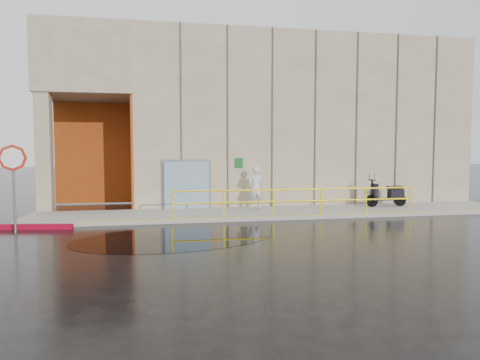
% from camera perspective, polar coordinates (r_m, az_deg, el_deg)
% --- Properties ---
extents(ground, '(120.00, 120.00, 0.00)m').
position_cam_1_polar(ground, '(12.75, -6.36, -8.01)').
color(ground, black).
rests_on(ground, ground).
extents(sidewalk, '(20.00, 3.00, 0.15)m').
position_cam_1_polar(sidewalk, '(17.83, 5.49, -4.32)').
color(sidewalk, gray).
rests_on(sidewalk, ground).
extents(building, '(20.00, 10.17, 8.00)m').
position_cam_1_polar(building, '(24.24, 3.79, 7.67)').
color(building, gray).
rests_on(building, ground).
extents(guardrail, '(9.56, 0.06, 1.03)m').
position_cam_1_polar(guardrail, '(16.54, 7.64, -2.87)').
color(guardrail, yellow).
rests_on(guardrail, sidewalk).
extents(person, '(0.69, 0.47, 1.82)m').
position_cam_1_polar(person, '(18.18, 2.10, -1.02)').
color(person, silver).
rests_on(person, sidewalk).
extents(scooter, '(1.89, 0.62, 1.46)m').
position_cam_1_polar(scooter, '(20.05, 19.01, -0.97)').
color(scooter, black).
rests_on(scooter, sidewalk).
extents(stop_sign, '(0.78, 0.40, 2.83)m').
position_cam_1_polar(stop_sign, '(15.35, -28.01, 1.26)').
color(stop_sign, slate).
rests_on(stop_sign, ground).
extents(red_curb, '(2.40, 0.56, 0.18)m').
position_cam_1_polar(red_curb, '(15.90, -25.50, -5.65)').
color(red_curb, maroon).
rests_on(red_curb, ground).
extents(puddle, '(6.69, 4.80, 0.01)m').
position_cam_1_polar(puddle, '(13.13, -8.62, -7.67)').
color(puddle, black).
rests_on(puddle, ground).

